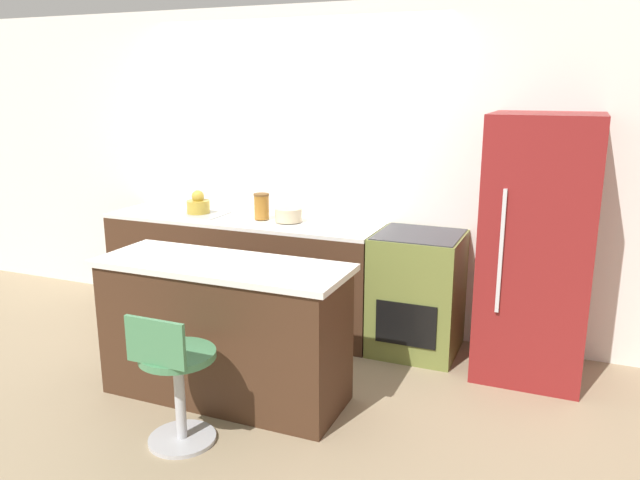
{
  "coord_description": "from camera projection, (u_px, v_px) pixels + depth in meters",
  "views": [
    {
      "loc": [
        2.19,
        -4.07,
        1.99
      ],
      "look_at": [
        0.6,
        -0.27,
        0.95
      ],
      "focal_mm": 35.0,
      "sensor_mm": 36.0,
      "label": 1
    }
  ],
  "objects": [
    {
      "name": "ground_plane",
      "position": [
        263.0,
        342.0,
        4.94
      ],
      "size": [
        14.0,
        14.0,
        0.0
      ],
      "primitive_type": "plane",
      "color": "#998466"
    },
    {
      "name": "wall_back",
      "position": [
        296.0,
        168.0,
        5.22
      ],
      "size": [
        8.0,
        0.06,
        2.6
      ],
      "color": "white",
      "rests_on": "ground_plane"
    },
    {
      "name": "back_counter",
      "position": [
        243.0,
        271.0,
        5.26
      ],
      "size": [
        2.35,
        0.61,
        0.92
      ],
      "color": "#422819",
      "rests_on": "ground_plane"
    },
    {
      "name": "kitchen_island",
      "position": [
        224.0,
        330.0,
        3.99
      ],
      "size": [
        1.62,
        0.6,
        0.91
      ],
      "color": "#422819",
      "rests_on": "ground_plane"
    },
    {
      "name": "oven_range",
      "position": [
        417.0,
        293.0,
        4.69
      ],
      "size": [
        0.63,
        0.62,
        0.92
      ],
      "color": "olive",
      "rests_on": "ground_plane"
    },
    {
      "name": "refrigerator",
      "position": [
        537.0,
        248.0,
        4.24
      ],
      "size": [
        0.71,
        0.73,
        1.81
      ],
      "color": "maroon",
      "rests_on": "ground_plane"
    },
    {
      "name": "stool_chair",
      "position": [
        176.0,
        380.0,
        3.46
      ],
      "size": [
        0.43,
        0.43,
        0.81
      ],
      "color": "#B7B7BC",
      "rests_on": "ground_plane"
    },
    {
      "name": "kettle",
      "position": [
        198.0,
        204.0,
        5.3
      ],
      "size": [
        0.2,
        0.2,
        0.2
      ],
      "color": "#B29333",
      "rests_on": "back_counter"
    },
    {
      "name": "mixing_bowl",
      "position": [
        288.0,
        215.0,
        4.99
      ],
      "size": [
        0.22,
        0.22,
        0.1
      ],
      "color": "#C1B28E",
      "rests_on": "back_counter"
    },
    {
      "name": "canister_jar",
      "position": [
        262.0,
        206.0,
        5.07
      ],
      "size": [
        0.13,
        0.13,
        0.21
      ],
      "color": "#9E6623",
      "rests_on": "back_counter"
    }
  ]
}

